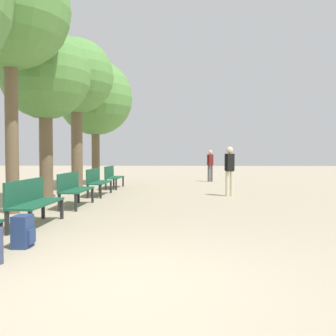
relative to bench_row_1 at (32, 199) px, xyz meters
name	(u,v)px	position (x,y,z in m)	size (l,w,h in m)	color
ground_plane	(118,284)	(2.19, -3.08, -0.52)	(80.00, 80.00, 0.00)	tan
bench_row_1	(32,199)	(0.00, 0.00, 0.00)	(0.49, 1.72, 0.89)	#195138
bench_row_2	(73,187)	(0.00, 2.66, 0.00)	(0.49, 1.72, 0.89)	#195138
bench_row_3	(97,180)	(0.00, 5.31, 0.00)	(0.49, 1.72, 0.89)	#195138
bench_row_4	(112,175)	(0.00, 7.97, 0.00)	(0.49, 1.72, 0.89)	#195138
tree_row_1	(10,10)	(-1.09, 1.51, 4.15)	(2.74, 2.74, 6.08)	brown
tree_row_2	(45,76)	(-1.09, 3.65, 3.11)	(2.58, 2.58, 4.97)	brown
tree_row_3	(76,78)	(-1.09, 6.75, 3.67)	(2.74, 2.74, 5.63)	brown
tree_row_4	(95,98)	(-1.09, 9.69, 3.36)	(3.33, 3.33, 5.57)	brown
backpack	(23,232)	(0.52, -1.60, -0.29)	(0.27, 0.32, 0.48)	navy
pedestrian_near	(210,164)	(4.20, 11.79, 0.39)	(0.32, 0.25, 1.58)	#4C4C4C
pedestrian_mid	(230,168)	(4.38, 5.30, 0.41)	(0.33, 0.26, 1.62)	beige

